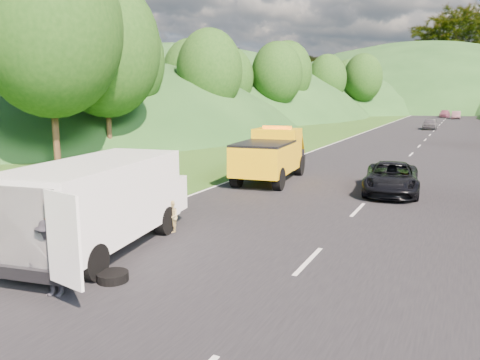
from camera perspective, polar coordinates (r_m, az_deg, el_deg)
The scene contains 15 objects.
ground at distance 15.08m, azimuth -0.32°, elevation -5.84°, with size 320.00×320.00×0.00m, color #38661E.
road_surface at distance 53.28m, azimuth 22.15°, elevation 5.10°, with size 14.00×200.00×0.02m, color black.
tree_line_left at distance 77.40m, azimuth 6.64°, elevation 7.20°, with size 14.00×140.00×14.00m, color #2A5017, non-canonical shape.
hills_backdrop at distance 147.76m, azimuth 26.06°, elevation 7.72°, with size 201.00×288.60×44.00m, color #2D5B23, non-canonical shape.
tow_truck at distance 22.98m, azimuth 3.76°, elevation 3.06°, with size 2.90×6.35×2.64m.
white_van at distance 13.17m, azimuth -16.57°, elevation -2.36°, with size 4.09×7.39×2.49m.
woman at distance 16.33m, azimuth -8.85°, elevation -4.69°, with size 0.56×0.41×1.54m, color white.
child at distance 14.72m, azimuth -8.30°, elevation -6.36°, with size 0.48×0.37×0.99m, color tan.
worker at distance 10.95m, azimuth -21.56°, elevation -13.01°, with size 1.11×0.64×1.71m, color black.
suitcase at distance 17.49m, azimuth -11.23°, elevation -2.67°, with size 0.40×0.22×0.65m, color #64614B.
spare_tire at distance 11.32m, azimuth -15.22°, elevation -11.86°, with size 0.72×0.72×0.20m, color black.
passing_suv at distance 21.21m, azimuth 17.87°, elevation -1.58°, with size 2.20×4.77×1.33m, color black.
dist_car_a at distance 61.73m, azimuth 22.13°, elevation 5.72°, with size 1.58×3.92×1.33m, color #434247.
dist_car_b at distance 90.46m, azimuth 24.82°, elevation 6.77°, with size 1.42×4.07×1.34m, color brown.
dist_car_c at distance 95.94m, azimuth 23.68°, elevation 7.01°, with size 1.83×4.51×1.31m, color #824156.
Camera 1 is at (6.37, -13.00, 4.22)m, focal length 35.00 mm.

